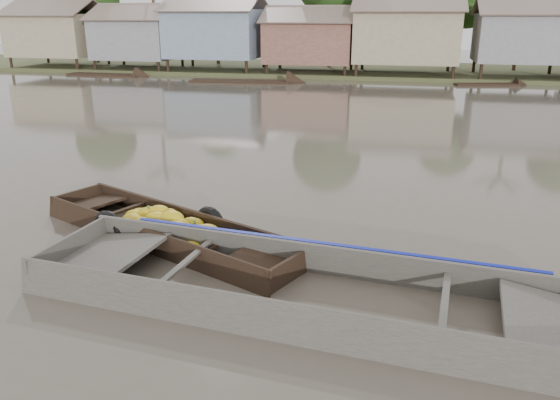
# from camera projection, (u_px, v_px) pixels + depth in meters

# --- Properties ---
(ground) EXTENTS (120.00, 120.00, 0.00)m
(ground) POSITION_uv_depth(u_px,v_px,m) (236.00, 257.00, 9.63)
(ground) COLOR #534D40
(ground) RESTS_ON ground
(riverbank) EXTENTS (120.00, 12.47, 10.22)m
(riverbank) POSITION_uv_depth(u_px,v_px,m) (415.00, 28.00, 37.37)
(riverbank) COLOR #384723
(riverbank) RESTS_ON ground
(banana_boat) EXTENTS (5.95, 3.68, 0.85)m
(banana_boat) POSITION_uv_depth(u_px,v_px,m) (164.00, 229.00, 10.38)
(banana_boat) COLOR black
(banana_boat) RESTS_ON ground
(viewer_boat) EXTENTS (8.60, 3.04, 0.68)m
(viewer_boat) POSITION_uv_depth(u_px,v_px,m) (307.00, 298.00, 8.06)
(viewer_boat) COLOR #3E3935
(viewer_boat) RESTS_ON ground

